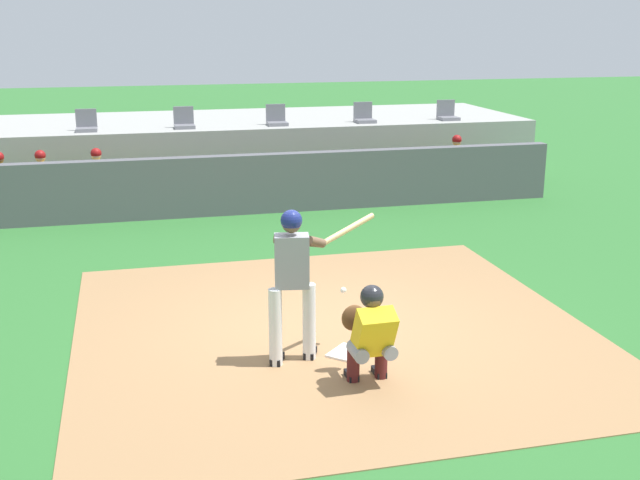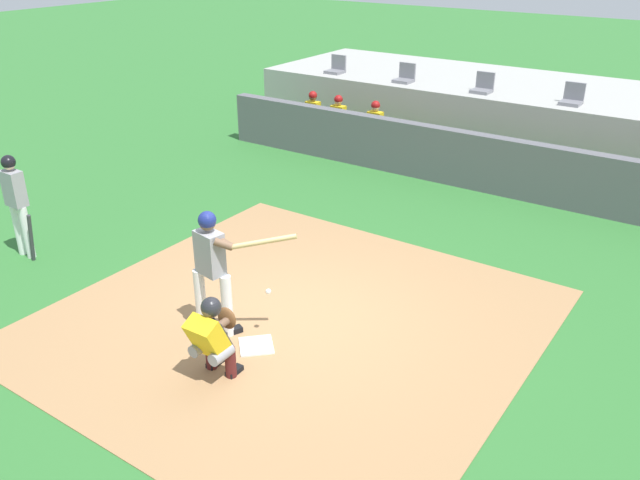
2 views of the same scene
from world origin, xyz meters
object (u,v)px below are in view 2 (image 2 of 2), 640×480
at_px(on_deck_batter, 16,200).
at_px(dugout_player_1, 335,121).
at_px(dugout_player_2, 372,127).
at_px(catcher_crouched, 213,335).
at_px(stadium_seat_1, 405,77).
at_px(stadium_seat_2, 483,87).
at_px(stadium_seat_3, 572,98).
at_px(dugout_player_0, 310,116).
at_px(stadium_seat_0, 336,68).
at_px(batter_at_plate, 213,266).
at_px(home_plate, 256,346).

height_order(on_deck_batter, dugout_player_1, on_deck_batter).
distance_m(on_deck_batter, dugout_player_2, 8.47).
xyz_separation_m(catcher_crouched, stadium_seat_1, (-3.24, 10.94, 0.93)).
bearing_deg(dugout_player_1, stadium_seat_2, 34.01).
xyz_separation_m(dugout_player_2, stadium_seat_3, (4.10, 2.03, 0.86)).
bearing_deg(dugout_player_2, dugout_player_0, 180.00).
distance_m(dugout_player_1, stadium_seat_0, 2.57).
xyz_separation_m(batter_at_plate, stadium_seat_0, (-4.75, 10.20, 0.50)).
xyz_separation_m(stadium_seat_0, stadium_seat_2, (4.33, 0.00, 0.00)).
bearing_deg(batter_at_plate, stadium_seat_3, 80.24).
relative_size(stadium_seat_1, stadium_seat_3, 1.00).
xyz_separation_m(dugout_player_0, stadium_seat_0, (-0.53, 2.03, 0.86)).
xyz_separation_m(batter_at_plate, stadium_seat_2, (-0.41, 10.20, 0.50)).
distance_m(home_plate, dugout_player_0, 9.52).
distance_m(on_deck_batter, dugout_player_1, 8.29).
height_order(on_deck_batter, dugout_player_2, on_deck_batter).
relative_size(batter_at_plate, stadium_seat_2, 3.76).
bearing_deg(catcher_crouched, dugout_player_2, 108.66).
bearing_deg(dugout_player_0, on_deck_batter, -90.60).
height_order(home_plate, stadium_seat_3, stadium_seat_3).
distance_m(dugout_player_1, dugout_player_2, 1.08).
xyz_separation_m(dugout_player_0, stadium_seat_3, (5.97, 2.03, 0.86)).
xyz_separation_m(batter_at_plate, dugout_player_2, (-2.35, 8.16, -0.36)).
bearing_deg(stadium_seat_1, on_deck_batter, -99.52).
xyz_separation_m(batter_at_plate, catcher_crouched, (0.66, -0.75, -0.43)).
bearing_deg(stadium_seat_3, batter_at_plate, -99.76).
relative_size(on_deck_batter, stadium_seat_0, 3.72).
height_order(batter_at_plate, dugout_player_2, batter_at_plate).
bearing_deg(dugout_player_0, batter_at_plate, -62.69).
bearing_deg(batter_at_plate, stadium_seat_0, 114.96).
bearing_deg(batter_at_plate, stadium_seat_2, 92.32).
height_order(stadium_seat_1, stadium_seat_3, same).
height_order(dugout_player_1, stadium_seat_2, stadium_seat_2).
bearing_deg(stadium_seat_0, on_deck_batter, -87.52).
distance_m(stadium_seat_0, stadium_seat_1, 2.17).
relative_size(dugout_player_1, stadium_seat_1, 2.71).
relative_size(dugout_player_1, stadium_seat_0, 2.71).
distance_m(on_deck_batter, stadium_seat_2, 11.00).
bearing_deg(dugout_player_2, batter_at_plate, -73.94).
relative_size(dugout_player_2, stadium_seat_2, 2.71).
bearing_deg(on_deck_batter, stadium_seat_1, 80.48).
xyz_separation_m(batter_at_plate, dugout_player_1, (-3.43, 8.16, -0.36)).
relative_size(on_deck_batter, dugout_player_1, 1.37).
height_order(dugout_player_0, dugout_player_2, same).
xyz_separation_m(stadium_seat_1, stadium_seat_2, (2.17, 0.00, 0.00)).
relative_size(home_plate, stadium_seat_2, 0.92).
distance_m(dugout_player_1, stadium_seat_3, 5.63).
height_order(catcher_crouched, on_deck_batter, on_deck_batter).
bearing_deg(stadium_seat_0, dugout_player_0, -75.38).
bearing_deg(dugout_player_2, stadium_seat_3, 26.37).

